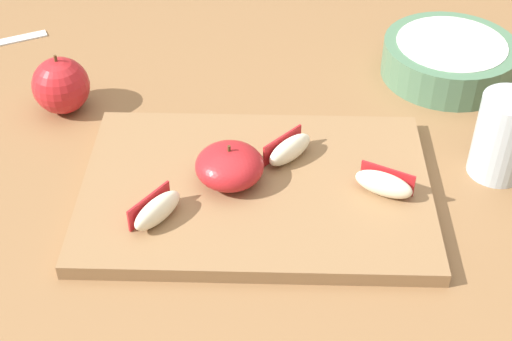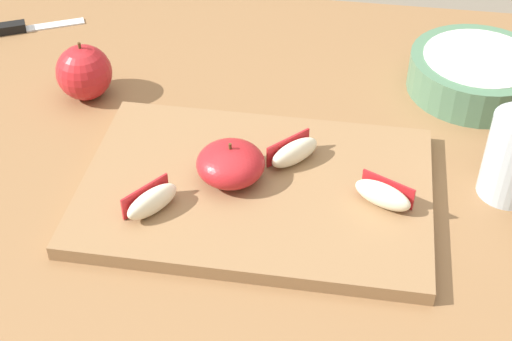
{
  "view_description": "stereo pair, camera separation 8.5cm",
  "coord_description": "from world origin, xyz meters",
  "px_view_note": "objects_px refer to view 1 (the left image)",
  "views": [
    {
      "loc": [
        0.05,
        -0.72,
        1.31
      ],
      "look_at": [
        0.03,
        -0.07,
        0.76
      ],
      "focal_mm": 52.44,
      "sensor_mm": 36.0,
      "label": 1
    },
    {
      "loc": [
        0.13,
        -0.71,
        1.31
      ],
      "look_at": [
        0.03,
        -0.07,
        0.76
      ],
      "focal_mm": 52.44,
      "sensor_mm": 36.0,
      "label": 2
    }
  ],
  "objects_px": {
    "apple_half_skin_up": "(230,166)",
    "drinking_glass_water": "(504,136)",
    "cutting_board": "(256,190)",
    "ceramic_fruit_bowl": "(449,58)",
    "whole_apple_crimson": "(61,86)",
    "apple_wedge_back": "(289,149)",
    "apple_wedge_middle": "(157,210)",
    "apple_wedge_front": "(384,184)"
  },
  "relations": [
    {
      "from": "apple_half_skin_up",
      "to": "whole_apple_crimson",
      "type": "relative_size",
      "value": 0.95
    },
    {
      "from": "apple_wedge_back",
      "to": "apple_half_skin_up",
      "type": "bearing_deg",
      "value": -148.75
    },
    {
      "from": "apple_half_skin_up",
      "to": "drinking_glass_water",
      "type": "bearing_deg",
      "value": 8.42
    },
    {
      "from": "apple_wedge_middle",
      "to": "whole_apple_crimson",
      "type": "bearing_deg",
      "value": 124.14
    },
    {
      "from": "cutting_board",
      "to": "whole_apple_crimson",
      "type": "relative_size",
      "value": 4.81
    },
    {
      "from": "ceramic_fruit_bowl",
      "to": "drinking_glass_water",
      "type": "distance_m",
      "value": 0.22
    },
    {
      "from": "apple_wedge_middle",
      "to": "whole_apple_crimson",
      "type": "height_order",
      "value": "whole_apple_crimson"
    },
    {
      "from": "cutting_board",
      "to": "ceramic_fruit_bowl",
      "type": "height_order",
      "value": "ceramic_fruit_bowl"
    },
    {
      "from": "apple_wedge_front",
      "to": "whole_apple_crimson",
      "type": "distance_m",
      "value": 0.44
    },
    {
      "from": "apple_half_skin_up",
      "to": "drinking_glass_water",
      "type": "height_order",
      "value": "drinking_glass_water"
    },
    {
      "from": "cutting_board",
      "to": "drinking_glass_water",
      "type": "relative_size",
      "value": 3.83
    },
    {
      "from": "cutting_board",
      "to": "apple_wedge_middle",
      "type": "xyz_separation_m",
      "value": [
        -0.11,
        -0.06,
        0.02
      ]
    },
    {
      "from": "apple_wedge_front",
      "to": "cutting_board",
      "type": "bearing_deg",
      "value": 174.86
    },
    {
      "from": "apple_wedge_back",
      "to": "whole_apple_crimson",
      "type": "xyz_separation_m",
      "value": [
        -0.3,
        0.12,
        0.01
      ]
    },
    {
      "from": "whole_apple_crimson",
      "to": "drinking_glass_water",
      "type": "bearing_deg",
      "value": -11.74
    },
    {
      "from": "apple_half_skin_up",
      "to": "apple_wedge_front",
      "type": "bearing_deg",
      "value": -6.05
    },
    {
      "from": "apple_wedge_front",
      "to": "whole_apple_crimson",
      "type": "xyz_separation_m",
      "value": [
        -0.41,
        0.18,
        0.01
      ]
    },
    {
      "from": "cutting_board",
      "to": "apple_half_skin_up",
      "type": "xyz_separation_m",
      "value": [
        -0.03,
        0.01,
        0.03
      ]
    },
    {
      "from": "apple_wedge_front",
      "to": "ceramic_fruit_bowl",
      "type": "height_order",
      "value": "ceramic_fruit_bowl"
    },
    {
      "from": "apple_wedge_middle",
      "to": "apple_wedge_back",
      "type": "bearing_deg",
      "value": 37.39
    },
    {
      "from": "cutting_board",
      "to": "apple_half_skin_up",
      "type": "distance_m",
      "value": 0.04
    },
    {
      "from": "cutting_board",
      "to": "ceramic_fruit_bowl",
      "type": "relative_size",
      "value": 2.15
    },
    {
      "from": "cutting_board",
      "to": "apple_wedge_front",
      "type": "xyz_separation_m",
      "value": [
        0.14,
        -0.01,
        0.02
      ]
    },
    {
      "from": "apple_half_skin_up",
      "to": "apple_wedge_back",
      "type": "height_order",
      "value": "apple_half_skin_up"
    },
    {
      "from": "ceramic_fruit_bowl",
      "to": "drinking_glass_water",
      "type": "relative_size",
      "value": 1.78
    },
    {
      "from": "apple_wedge_back",
      "to": "drinking_glass_water",
      "type": "relative_size",
      "value": 0.62
    },
    {
      "from": "apple_wedge_back",
      "to": "apple_wedge_front",
      "type": "bearing_deg",
      "value": -29.27
    },
    {
      "from": "ceramic_fruit_bowl",
      "to": "drinking_glass_water",
      "type": "xyz_separation_m",
      "value": [
        0.02,
        -0.21,
        0.02
      ]
    },
    {
      "from": "cutting_board",
      "to": "ceramic_fruit_bowl",
      "type": "bearing_deg",
      "value": 45.1
    },
    {
      "from": "cutting_board",
      "to": "drinking_glass_water",
      "type": "height_order",
      "value": "drinking_glass_water"
    },
    {
      "from": "apple_wedge_back",
      "to": "whole_apple_crimson",
      "type": "relative_size",
      "value": 0.77
    },
    {
      "from": "apple_wedge_front",
      "to": "apple_wedge_middle",
      "type": "relative_size",
      "value": 1.04
    },
    {
      "from": "apple_half_skin_up",
      "to": "drinking_glass_water",
      "type": "xyz_separation_m",
      "value": [
        0.32,
        0.05,
        0.01
      ]
    },
    {
      "from": "apple_wedge_back",
      "to": "ceramic_fruit_bowl",
      "type": "height_order",
      "value": "ceramic_fruit_bowl"
    },
    {
      "from": "apple_wedge_front",
      "to": "whole_apple_crimson",
      "type": "height_order",
      "value": "whole_apple_crimson"
    },
    {
      "from": "apple_half_skin_up",
      "to": "ceramic_fruit_bowl",
      "type": "relative_size",
      "value": 0.42
    },
    {
      "from": "cutting_board",
      "to": "ceramic_fruit_bowl",
      "type": "distance_m",
      "value": 0.38
    },
    {
      "from": "whole_apple_crimson",
      "to": "ceramic_fruit_bowl",
      "type": "distance_m",
      "value": 0.54
    },
    {
      "from": "apple_wedge_front",
      "to": "apple_half_skin_up",
      "type": "bearing_deg",
      "value": 173.95
    },
    {
      "from": "apple_wedge_middle",
      "to": "ceramic_fruit_bowl",
      "type": "relative_size",
      "value": 0.36
    },
    {
      "from": "whole_apple_crimson",
      "to": "ceramic_fruit_bowl",
      "type": "height_order",
      "value": "whole_apple_crimson"
    },
    {
      "from": "drinking_glass_water",
      "to": "whole_apple_crimson",
      "type": "bearing_deg",
      "value": 168.26
    }
  ]
}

